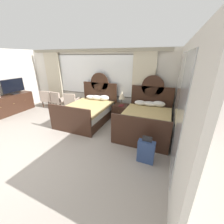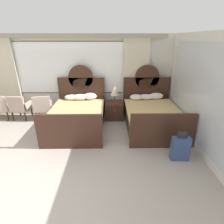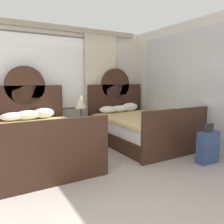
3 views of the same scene
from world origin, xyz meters
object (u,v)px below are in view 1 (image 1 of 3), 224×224
object	(u,v)px
bed_near_mirror	(146,120)
tv_flatscreen	(13,86)
book_on_nightstand	(121,106)
dresser_minibar	(10,105)
armchair_by_window_left	(71,101)
suitcase_on_floor	(146,152)
bed_near_window	(88,111)
armchair_by_window_centre	(58,99)
nightstand_between_beds	(121,111)
armchair_by_window_right	(48,98)
table_lamp_on_nightstand	(122,95)

from	to	relation	value
bed_near_mirror	tv_flatscreen	distance (m)	5.85
book_on_nightstand	dresser_minibar	bearing A→B (deg)	-165.63
bed_near_mirror	book_on_nightstand	xyz separation A→B (m)	(-1.07, 0.53, 0.22)
armchair_by_window_left	suitcase_on_floor	distance (m)	4.41
bed_near_window	book_on_nightstand	distance (m)	1.32
bed_near_window	book_on_nightstand	size ratio (longest dim) A/B	8.70
tv_flatscreen	armchair_by_window_centre	xyz separation A→B (m)	(1.52, 0.97, -0.69)
nightstand_between_beds	armchair_by_window_left	distance (m)	2.39
bed_near_mirror	armchair_by_window_centre	distance (m)	4.31
bed_near_mirror	tv_flatscreen	bearing A→B (deg)	-176.32
dresser_minibar	suitcase_on_floor	size ratio (longest dim) A/B	2.79
dresser_minibar	armchair_by_window_right	size ratio (longest dim) A/B	2.32
bed_near_mirror	suitcase_on_floor	bearing A→B (deg)	-80.08
bed_near_window	tv_flatscreen	size ratio (longest dim) A/B	2.31
dresser_minibar	armchair_by_window_left	xyz separation A→B (m)	(2.31, 1.29, 0.06)
armchair_by_window_left	armchair_by_window_right	distance (m)	1.41
bed_near_window	armchair_by_window_centre	xyz separation A→B (m)	(-2.02, 0.60, 0.10)
bed_near_window	suitcase_on_floor	world-z (taller)	bed_near_window
tv_flatscreen	table_lamp_on_nightstand	bearing A→B (deg)	13.20
bed_near_mirror	armchair_by_window_centre	world-z (taller)	bed_near_mirror
nightstand_between_beds	dresser_minibar	bearing A→B (deg)	-164.14
bed_near_window	armchair_by_window_centre	size ratio (longest dim) A/B	2.67
armchair_by_window_centre	book_on_nightstand	bearing A→B (deg)	-1.24
tv_flatscreen	dresser_minibar	bearing A→B (deg)	-95.14
bed_near_window	dresser_minibar	world-z (taller)	bed_near_window
bed_near_window	armchair_by_window_right	size ratio (longest dim) A/B	2.67
bed_near_window	armchair_by_window_centre	bearing A→B (deg)	163.57
bed_near_mirror	armchair_by_window_right	size ratio (longest dim) A/B	2.67
tv_flatscreen	armchair_by_window_left	bearing A→B (deg)	23.10
dresser_minibar	armchair_by_window_centre	world-z (taller)	armchair_by_window_centre
bed_near_mirror	suitcase_on_floor	size ratio (longest dim) A/B	3.22
book_on_nightstand	tv_flatscreen	distance (m)	4.84
table_lamp_on_nightstand	dresser_minibar	distance (m)	4.94
bed_near_mirror	table_lamp_on_nightstand	size ratio (longest dim) A/B	4.07
nightstand_between_beds	tv_flatscreen	bearing A→B (deg)	-167.70
armchair_by_window_centre	suitcase_on_floor	world-z (taller)	armchair_by_window_centre
bed_near_mirror	suitcase_on_floor	xyz separation A→B (m)	(0.29, -1.63, -0.08)
dresser_minibar	tv_flatscreen	xyz separation A→B (m)	(0.03, 0.32, 0.75)
bed_near_window	bed_near_mirror	bearing A→B (deg)	-0.06
bed_near_window	tv_flatscreen	xyz separation A→B (m)	(-3.54, -0.37, 0.79)
bed_near_mirror	tv_flatscreen	world-z (taller)	bed_near_mirror
bed_near_mirror	book_on_nightstand	world-z (taller)	bed_near_mirror
bed_near_window	bed_near_mirror	xyz separation A→B (m)	(2.25, -0.00, -0.00)
tv_flatscreen	armchair_by_window_centre	size ratio (longest dim) A/B	1.16
armchair_by_window_right	bed_near_window	bearing A→B (deg)	-12.60
bed_near_mirror	armchair_by_window_right	xyz separation A→B (m)	(-4.92, 0.60, 0.10)
book_on_nightstand	armchair_by_window_right	xyz separation A→B (m)	(-3.85, 0.07, -0.12)
armchair_by_window_left	suitcase_on_floor	bearing A→B (deg)	-30.45
dresser_minibar	suitcase_on_floor	bearing A→B (deg)	-8.79
bed_near_window	armchair_by_window_centre	distance (m)	2.11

